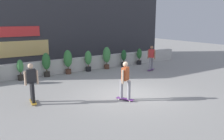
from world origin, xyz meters
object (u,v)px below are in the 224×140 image
at_px(potted_plant_3, 68,60).
at_px(potted_plant_5, 107,56).
at_px(potted_plant_6, 124,58).
at_px(skater_mid_plaza, 32,81).
at_px(skater_by_wall_left, 125,79).
at_px(potted_plant_7, 139,56).
at_px(potted_plant_2, 46,63).
at_px(skater_far_right, 151,57).
at_px(potted_plant_4, 88,60).
at_px(potted_plant_1, 20,69).

bearing_deg(potted_plant_3, potted_plant_5, 0.00).
relative_size(potted_plant_6, skater_mid_plaza, 0.73).
relative_size(skater_by_wall_left, skater_mid_plaza, 1.00).
relative_size(potted_plant_7, skater_mid_plaza, 0.73).
bearing_deg(skater_by_wall_left, potted_plant_2, 103.31).
distance_m(skater_by_wall_left, skater_far_right, 6.42).
bearing_deg(potted_plant_6, skater_far_right, -70.90).
bearing_deg(potted_plant_3, potted_plant_2, 180.00).
xyz_separation_m(potted_plant_7, skater_by_wall_left, (-5.82, -6.07, 0.28)).
bearing_deg(potted_plant_7, potted_plant_5, 180.00).
bearing_deg(potted_plant_2, potted_plant_5, 0.00).
distance_m(potted_plant_5, skater_by_wall_left, 6.71).
bearing_deg(potted_plant_4, skater_far_right, -30.26).
height_order(potted_plant_3, skater_mid_plaza, skater_mid_plaza).
distance_m(potted_plant_2, skater_by_wall_left, 6.24).
distance_m(potted_plant_1, skater_far_right, 8.32).
distance_m(potted_plant_3, potted_plant_6, 4.39).
xyz_separation_m(potted_plant_3, potted_plant_5, (2.91, 0.00, 0.01)).
distance_m(potted_plant_4, potted_plant_7, 4.41).
distance_m(potted_plant_6, skater_far_right, 2.29).
relative_size(potted_plant_1, potted_plant_5, 0.77).
height_order(potted_plant_1, skater_by_wall_left, skater_by_wall_left).
height_order(potted_plant_4, potted_plant_7, potted_plant_4).
height_order(potted_plant_1, skater_far_right, skater_far_right).
distance_m(potted_plant_7, skater_by_wall_left, 8.41).
bearing_deg(skater_mid_plaza, potted_plant_2, 64.86).
bearing_deg(potted_plant_3, potted_plant_4, -0.00).
bearing_deg(potted_plant_4, potted_plant_5, 0.00).
height_order(potted_plant_1, potted_plant_4, potted_plant_4).
bearing_deg(skater_by_wall_left, skater_far_right, 37.63).
distance_m(skater_far_right, skater_mid_plaza, 8.78).
bearing_deg(skater_far_right, potted_plant_6, 109.10).
xyz_separation_m(potted_plant_1, skater_mid_plaza, (-0.48, -4.26, 0.31)).
bearing_deg(potted_plant_4, potted_plant_3, 180.00).
height_order(potted_plant_7, skater_mid_plaza, skater_mid_plaza).
distance_m(potted_plant_4, skater_far_right, 4.26).
height_order(potted_plant_3, potted_plant_5, potted_plant_5).
relative_size(potted_plant_4, potted_plant_6, 1.12).
relative_size(potted_plant_1, potted_plant_2, 0.82).
bearing_deg(skater_mid_plaza, skater_by_wall_left, -27.72).
bearing_deg(potted_plant_5, potted_plant_4, -180.00).
xyz_separation_m(potted_plant_7, skater_mid_plaza, (-9.25, -4.26, 0.28)).
relative_size(potted_plant_3, potted_plant_7, 1.25).
height_order(potted_plant_3, potted_plant_6, potted_plant_3).
bearing_deg(potted_plant_6, skater_by_wall_left, -125.59).
relative_size(potted_plant_2, potted_plant_6, 1.18).
xyz_separation_m(potted_plant_1, skater_far_right, (8.04, -2.15, 0.31)).
bearing_deg(skater_mid_plaza, skater_far_right, 13.94).
relative_size(potted_plant_4, skater_mid_plaza, 0.82).
bearing_deg(potted_plant_1, potted_plant_2, 0.00).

